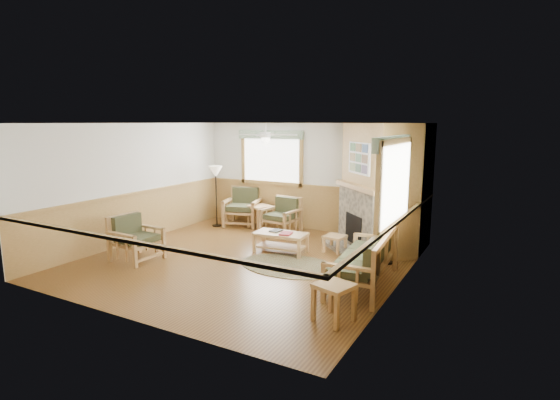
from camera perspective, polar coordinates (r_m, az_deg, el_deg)
The scene contains 24 objects.
floor at distance 8.82m, azimuth -4.52°, elevation -7.89°, with size 6.00×6.00×0.01m, color brown.
ceiling at distance 8.38m, azimuth -4.78°, elevation 9.97°, with size 6.00×6.00×0.01m, color white.
wall_back at distance 11.10m, azimuth 3.93°, elevation 3.03°, with size 6.00×0.02×2.70m, color white.
wall_front at distance 6.27m, azimuth -19.95°, elevation -3.11°, with size 6.00×0.02×2.70m, color white.
wall_left at distance 10.44m, azimuth -18.53°, elevation 2.07°, with size 0.02×6.00×2.70m, color white.
wall_right at distance 7.31m, azimuth 15.40°, elevation -1.03°, with size 0.02×6.00×2.70m, color white.
wainscot at distance 8.66m, azimuth -4.57°, elevation -4.40°, with size 6.00×6.00×1.10m, color #AA8345, non-canonical shape.
fireplace at distance 9.50m, azimuth 12.75°, elevation 1.60°, with size 2.20×2.20×2.70m, color #AA8345, non-canonical shape.
window_back at distance 11.48m, azimuth -1.13°, elevation 9.19°, with size 1.90×0.16×1.50m, color white, non-canonical shape.
window_right at distance 6.99m, azimuth 15.15°, elevation 8.24°, with size 0.16×1.90×1.50m, color white, non-canonical shape.
ceiling_fan at distance 8.48m, azimuth -1.92°, elevation 9.73°, with size 1.24×1.24×0.36m, color white, non-canonical shape.
sofa at distance 7.51m, azimuth 10.81°, elevation -7.56°, with size 0.82×2.00×0.92m, color tan, non-canonical shape.
armchair_back_left at distance 11.67m, azimuth -4.91°, elevation -0.89°, with size 0.88×0.88×0.99m, color tan, non-canonical shape.
armchair_back_right at distance 10.77m, azimuth 0.13°, elevation -2.08°, with size 0.78×0.78×0.88m, color tan, non-canonical shape.
armchair_left at distance 9.15m, azimuth -18.23°, elevation -4.75°, with size 0.80×0.80×0.90m, color tan, non-canonical shape.
coffee_table at distance 9.21m, azimuth 0.08°, elevation -5.62°, with size 1.09×0.55×0.44m, color tan, non-canonical shape.
end_table_chairs at distance 11.35m, azimuth -2.61°, elevation -2.20°, with size 0.53×0.51×0.59m, color tan, non-canonical shape.
end_table_sofa at distance 6.22m, azimuth 7.05°, elevation -13.14°, with size 0.48×0.46×0.54m, color tan, non-canonical shape.
footstool at distance 9.37m, azimuth 7.15°, elevation -5.68°, with size 0.41×0.41×0.36m, color tan, non-canonical shape.
braided_rug at distance 8.46m, azimuth 1.21°, elevation -8.57°, with size 2.01×2.01×0.01m, color brown.
floor_lamp_left at distance 11.59m, azimuth -8.32°, elevation 0.52°, with size 0.37×0.37×1.61m, color black, non-canonical shape.
floor_lamp_right at distance 8.66m, azimuth 13.90°, elevation -2.63°, with size 0.39×0.39×1.70m, color black, non-canonical shape.
book_red at distance 9.03m, azimuth 0.77°, elevation -4.30°, with size 0.22×0.30×0.03m, color maroon.
book_dark at distance 9.28m, azimuth -0.52°, elevation -3.94°, with size 0.20×0.27×0.03m, color #262720.
Camera 1 is at (4.63, -6.99, 2.72)m, focal length 28.00 mm.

